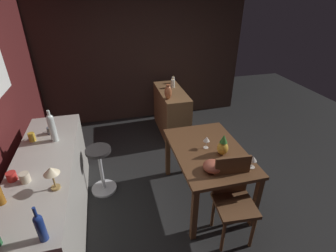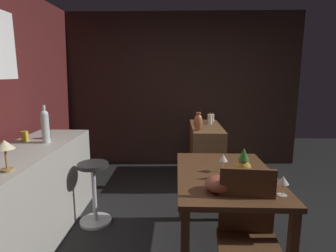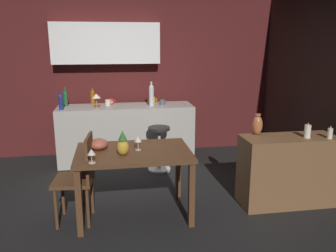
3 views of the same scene
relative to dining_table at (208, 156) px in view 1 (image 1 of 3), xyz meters
The scene contains 21 objects.
ground_plane 0.69m from the dining_table, 81.93° to the left, with size 9.00×9.00×0.00m, color black.
wall_side_right 2.72m from the dining_table, 11.92° to the left, with size 0.10×4.40×2.60m, color #33231E.
dining_table is the anchor object (origin of this frame).
kitchen_counter 1.82m from the dining_table, 89.99° to the left, with size 2.10×0.60×0.90m, color #B2ADA3.
sideboard_cabinet 1.81m from the dining_table, ahead, with size 1.10×0.44×0.82m, color brown.
chair_near_window 0.58m from the dining_table, behind, with size 0.43×0.43×0.95m.
bar_stool 1.40m from the dining_table, 70.58° to the left, with size 0.34×0.34×0.67m.
wine_glass_left 0.22m from the dining_table, 17.78° to the left, with size 0.08×0.08×0.16m.
wine_glass_right 0.57m from the dining_table, 142.55° to the right, with size 0.08×0.08×0.14m.
pineapple_centerpiece 0.26m from the dining_table, 134.12° to the right, with size 0.13×0.13×0.26m.
fruit_bowl 0.41m from the dining_table, 162.80° to the left, with size 0.21×0.21×0.12m, color #9E4C38.
wine_bottle_clear 1.83m from the dining_table, 77.01° to the left, with size 0.08×0.08×0.38m.
wine_bottle_cobalt 1.93m from the dining_table, 120.13° to the left, with size 0.06×0.06×0.30m.
cup_red 2.05m from the dining_table, 96.22° to the left, with size 0.12×0.08×0.09m.
cup_cream 1.94m from the dining_table, 98.14° to the left, with size 0.12×0.09×0.09m.
cup_mustard 2.06m from the dining_table, 77.11° to the left, with size 0.11×0.07×0.10m.
cup_slate 1.92m from the dining_table, 72.22° to the left, with size 0.11×0.08×0.08m.
counter_lamp 1.74m from the dining_table, 104.93° to the left, with size 0.14×0.14×0.23m.
pillar_candle_tall 2.21m from the dining_table, ahead, with size 0.06×0.06×0.14m.
pillar_candle_short 1.97m from the dining_table, ahead, with size 0.07×0.07×0.17m.
vase_copper 1.48m from the dining_table, ahead, with size 0.12×0.12×0.25m.
Camera 1 is at (-2.30, 0.84, 2.44)m, focal length 26.70 mm.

